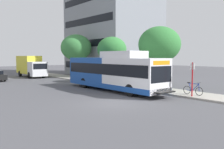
{
  "coord_description": "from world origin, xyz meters",
  "views": [
    {
      "loc": [
        -10.47,
        -12.68,
        3.22
      ],
      "look_at": [
        2.9,
        3.89,
        1.6
      ],
      "focal_mm": 38.94,
      "sensor_mm": 36.0,
      "label": 1
    }
  ],
  "objects_px": {
    "bicycle_parked": "(193,90)",
    "box_truck_background": "(31,66)",
    "street_tree_far_block": "(76,48)",
    "bus_stop_sign_pole": "(192,77)",
    "transit_bus": "(113,72)",
    "street_tree_near_stop": "(159,44)",
    "street_tree_mid_block": "(112,49)"
  },
  "relations": [
    {
      "from": "street_tree_far_block",
      "to": "box_truck_background",
      "type": "height_order",
      "value": "street_tree_far_block"
    },
    {
      "from": "bicycle_parked",
      "to": "street_tree_near_stop",
      "type": "bearing_deg",
      "value": 73.15
    },
    {
      "from": "box_truck_background",
      "to": "street_tree_mid_block",
      "type": "bearing_deg",
      "value": -71.57
    },
    {
      "from": "bus_stop_sign_pole",
      "to": "street_tree_far_block",
      "type": "distance_m",
      "value": 21.46
    },
    {
      "from": "bus_stop_sign_pole",
      "to": "street_tree_mid_block",
      "type": "xyz_separation_m",
      "value": [
        2.06,
        12.34,
        2.38
      ]
    },
    {
      "from": "street_tree_mid_block",
      "to": "street_tree_far_block",
      "type": "relative_size",
      "value": 0.86
    },
    {
      "from": "box_truck_background",
      "to": "street_tree_far_block",
      "type": "bearing_deg",
      "value": -46.83
    },
    {
      "from": "box_truck_background",
      "to": "street_tree_near_stop",
      "type": "bearing_deg",
      "value": -77.39
    },
    {
      "from": "bicycle_parked",
      "to": "street_tree_far_block",
      "type": "bearing_deg",
      "value": 85.61
    },
    {
      "from": "bicycle_parked",
      "to": "box_truck_background",
      "type": "relative_size",
      "value": 0.25
    },
    {
      "from": "bicycle_parked",
      "to": "street_tree_near_stop",
      "type": "relative_size",
      "value": 0.3
    },
    {
      "from": "bus_stop_sign_pole",
      "to": "box_truck_background",
      "type": "relative_size",
      "value": 0.37
    },
    {
      "from": "transit_bus",
      "to": "bicycle_parked",
      "type": "xyz_separation_m",
      "value": [
        2.79,
        -6.62,
        -1.14
      ]
    },
    {
      "from": "bicycle_parked",
      "to": "box_truck_background",
      "type": "distance_m",
      "value": 26.29
    },
    {
      "from": "street_tree_near_stop",
      "to": "street_tree_mid_block",
      "type": "bearing_deg",
      "value": 90.66
    },
    {
      "from": "transit_bus",
      "to": "street_tree_far_block",
      "type": "relative_size",
      "value": 1.95
    },
    {
      "from": "bus_stop_sign_pole",
      "to": "bicycle_parked",
      "type": "distance_m",
      "value": 1.36
    },
    {
      "from": "bus_stop_sign_pole",
      "to": "street_tree_mid_block",
      "type": "bearing_deg",
      "value": 80.52
    },
    {
      "from": "bus_stop_sign_pole",
      "to": "street_tree_far_block",
      "type": "height_order",
      "value": "street_tree_far_block"
    },
    {
      "from": "bus_stop_sign_pole",
      "to": "box_truck_background",
      "type": "bearing_deg",
      "value": 95.68
    },
    {
      "from": "street_tree_far_block",
      "to": "transit_bus",
      "type": "bearing_deg",
      "value": -107.23
    },
    {
      "from": "street_tree_near_stop",
      "to": "box_truck_background",
      "type": "relative_size",
      "value": 0.85
    },
    {
      "from": "street_tree_mid_block",
      "to": "street_tree_far_block",
      "type": "height_order",
      "value": "street_tree_far_block"
    },
    {
      "from": "box_truck_background",
      "to": "bicycle_parked",
      "type": "bearing_deg",
      "value": -82.67
    },
    {
      "from": "bus_stop_sign_pole",
      "to": "street_tree_far_block",
      "type": "xyz_separation_m",
      "value": [
        2.32,
        21.15,
        2.84
      ]
    },
    {
      "from": "transit_bus",
      "to": "street_tree_near_stop",
      "type": "xyz_separation_m",
      "value": [
        4.22,
        -1.92,
        2.64
      ]
    },
    {
      "from": "street_tree_mid_block",
      "to": "bus_stop_sign_pole",
      "type": "bearing_deg",
      "value": -99.48
    },
    {
      "from": "bus_stop_sign_pole",
      "to": "street_tree_near_stop",
      "type": "xyz_separation_m",
      "value": [
        2.14,
        5.08,
        2.7
      ]
    },
    {
      "from": "street_tree_far_block",
      "to": "bus_stop_sign_pole",
      "type": "bearing_deg",
      "value": -96.25
    },
    {
      "from": "bus_stop_sign_pole",
      "to": "box_truck_background",
      "type": "xyz_separation_m",
      "value": [
        -2.63,
        26.42,
        0.09
      ]
    },
    {
      "from": "transit_bus",
      "to": "bicycle_parked",
      "type": "relative_size",
      "value": 6.96
    },
    {
      "from": "street_tree_mid_block",
      "to": "box_truck_background",
      "type": "bearing_deg",
      "value": 108.43
    }
  ]
}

